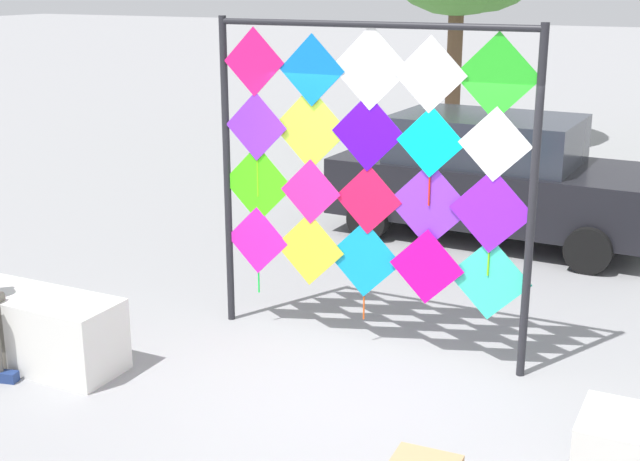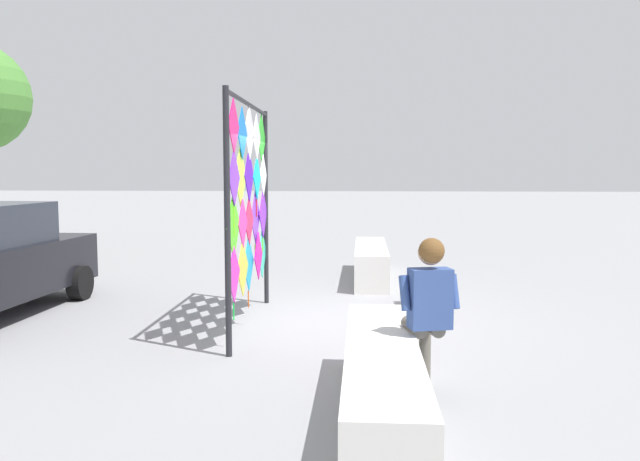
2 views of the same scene
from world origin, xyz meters
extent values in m
plane|color=gray|center=(0.00, 0.00, 0.00)|extent=(120.00, 120.00, 0.00)
cylinder|color=#232328|center=(-1.75, 1.08, 1.49)|extent=(0.07, 0.07, 2.99)
cylinder|color=#232328|center=(1.18, 1.10, 1.49)|extent=(0.07, 0.07, 2.99)
cylinder|color=#232328|center=(-0.28, 1.09, 2.94)|extent=(2.93, 0.08, 0.06)
cube|color=#E620BC|center=(-1.43, 1.07, 0.88)|extent=(0.67, 0.02, 0.67)
cylinder|color=#16E542|center=(-1.43, 1.08, 0.44)|extent=(0.02, 0.02, 0.20)
cube|color=yellow|center=(-0.86, 1.08, 0.86)|extent=(0.71, 0.02, 0.71)
cube|color=#119FD8|center=(-0.31, 1.10, 0.84)|extent=(0.73, 0.02, 0.73)
cylinder|color=#E55116|center=(-0.31, 1.11, 0.36)|extent=(0.02, 0.02, 0.23)
cube|color=#E40A9A|center=(0.30, 1.07, 0.86)|extent=(0.69, 0.02, 0.69)
cube|color=#37E4BF|center=(0.86, 1.11, 0.83)|extent=(0.74, 0.02, 0.74)
cube|color=#49F515|center=(-1.41, 1.08, 1.44)|extent=(0.75, 0.02, 0.75)
cylinder|color=#B516E5|center=(-1.41, 1.09, 0.85)|extent=(0.02, 0.02, 0.41)
cube|color=#F52398|center=(-0.85, 1.07, 1.42)|extent=(0.61, 0.02, 0.61)
cylinder|color=#16E572|center=(-0.85, 1.08, 0.95)|extent=(0.02, 0.02, 0.33)
cube|color=#E31449|center=(-0.28, 1.10, 1.41)|extent=(0.65, 0.02, 0.65)
cube|color=#7F30DB|center=(0.29, 1.11, 1.42)|extent=(0.77, 0.02, 0.77)
cylinder|color=#86E516|center=(0.29, 1.12, 0.88)|extent=(0.02, 0.02, 0.30)
cube|color=#821EE6|center=(0.84, 1.09, 1.44)|extent=(0.73, 0.02, 0.73)
cylinder|color=#7DE516|center=(0.84, 1.10, 0.97)|extent=(0.02, 0.02, 0.21)
cube|color=#832DE1|center=(-1.41, 1.06, 1.99)|extent=(0.65, 0.02, 0.65)
cylinder|color=#83E516|center=(-1.41, 1.07, 1.49)|extent=(0.02, 0.02, 0.35)
cube|color=#C6F33B|center=(-0.86, 1.10, 2.00)|extent=(0.76, 0.02, 0.76)
cube|color=#4809D4|center=(-0.29, 1.09, 2.01)|extent=(0.69, 0.02, 0.69)
cylinder|color=#A5E516|center=(-0.29, 1.10, 1.52)|extent=(0.02, 0.02, 0.30)
cube|color=#05D4E4|center=(0.29, 1.08, 1.98)|extent=(0.62, 0.02, 0.61)
cylinder|color=red|center=(0.29, 1.09, 1.55)|extent=(0.02, 0.02, 0.25)
cube|color=white|center=(0.85, 1.08, 2.00)|extent=(0.63, 0.02, 0.62)
cube|color=#F71877|center=(-1.41, 1.06, 2.58)|extent=(0.63, 0.02, 0.63)
cube|color=#0F79EA|center=(-0.83, 1.07, 2.53)|extent=(0.64, 0.02, 0.64)
cube|color=white|center=(-0.27, 1.08, 2.58)|extent=(0.73, 0.02, 0.73)
cylinder|color=#16E541|center=(-0.27, 1.09, 2.03)|extent=(0.02, 0.02, 0.36)
cube|color=white|center=(0.27, 1.08, 2.55)|extent=(0.65, 0.02, 0.65)
cylinder|color=#E5167E|center=(0.27, 1.09, 2.11)|extent=(0.02, 0.02, 0.24)
cube|color=green|center=(0.83, 1.10, 2.55)|extent=(0.72, 0.02, 0.72)
cube|color=navy|center=(-2.75, -0.98, 0.04)|extent=(0.26, 0.15, 0.09)
cylinder|color=#666056|center=(-2.85, -0.83, 0.33)|extent=(0.11, 0.11, 0.65)
cube|color=navy|center=(-2.79, -0.81, 0.04)|extent=(0.26, 0.15, 0.09)
cube|color=black|center=(-0.15, 5.07, 0.65)|extent=(4.21, 1.91, 0.74)
cube|color=#282D38|center=(-0.30, 5.08, 1.31)|extent=(2.37, 1.64, 0.59)
cylinder|color=black|center=(1.29, 5.92, 0.28)|extent=(0.56, 0.23, 0.55)
cylinder|color=black|center=(1.23, 4.14, 0.28)|extent=(0.56, 0.23, 0.55)
cylinder|color=black|center=(-1.53, 6.01, 0.28)|extent=(0.56, 0.23, 0.55)
cylinder|color=black|center=(-1.59, 4.23, 0.28)|extent=(0.56, 0.23, 0.55)
cylinder|color=brown|center=(-2.63, 10.95, 1.65)|extent=(0.30, 0.30, 3.31)
camera|label=1|loc=(2.62, -5.76, 3.31)|focal=48.08mm
camera|label=2|loc=(-8.64, -0.41, 2.06)|focal=35.77mm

